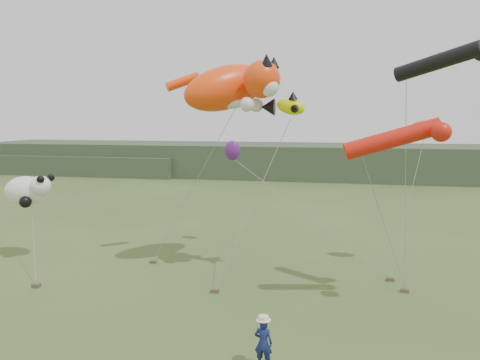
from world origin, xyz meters
name	(u,v)px	position (x,y,z in m)	size (l,w,h in m)	color
ground	(258,341)	(0.00, 0.00, 0.00)	(120.00, 120.00, 0.00)	#385123
headland	(295,161)	(-3.11, 44.69, 1.92)	(90.00, 13.00, 4.00)	#2D3D28
festival_attendant	(263,343)	(0.42, -1.53, 0.73)	(0.53, 0.35, 1.47)	#151C51
sandbag_anchors	(238,281)	(-1.84, 5.25, 0.08)	(15.72, 4.48, 0.16)	brown
cat_kite	(234,87)	(-2.43, 7.12, 8.65)	(5.89, 4.76, 3.04)	#FF3F0C
fish_kite	(282,106)	(-0.12, 6.72, 7.73)	(2.06, 1.38, 1.12)	#D7D801
tube_kites	(419,105)	(5.25, 4.18, 7.69)	(5.12, 3.01, 4.30)	black
panda_kite	(28,191)	(-13.11, 6.63, 3.54)	(2.71, 1.75, 1.69)	white
misc_kites	(342,138)	(2.49, 9.98, 6.21)	(10.89, 2.79, 2.22)	red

